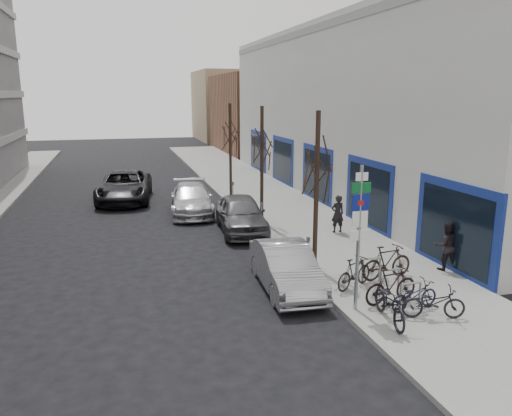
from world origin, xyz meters
TOP-DOWN VIEW (x-y plane):
  - ground at (0.00, 0.00)m, footprint 120.00×120.00m
  - sidewalk_east at (4.50, 10.00)m, footprint 5.00×70.00m
  - commercial_building at (17.00, 16.00)m, footprint 20.00×32.00m
  - brick_building_far at (13.00, 40.00)m, footprint 12.00×14.00m
  - tan_building_far at (13.50, 55.00)m, footprint 13.00×12.00m
  - highway_sign_pole at (2.40, -0.01)m, footprint 0.55×0.10m
  - bike_rack at (3.80, 0.60)m, footprint 0.66×2.26m
  - tree_near at (2.60, 3.50)m, footprint 1.80×1.80m
  - tree_mid at (2.60, 10.00)m, footprint 1.80×1.80m
  - tree_far at (2.60, 16.50)m, footprint 1.80×1.80m
  - meter_front at (2.15, 3.00)m, footprint 0.10×0.08m
  - meter_mid at (2.15, 8.50)m, footprint 0.10×0.08m
  - meter_back at (2.15, 14.00)m, footprint 0.10×0.08m
  - bike_near_left at (2.90, -0.97)m, footprint 0.87×2.03m
  - bike_near_right at (3.56, 0.10)m, footprint 1.86×0.81m
  - bike_mid_curb at (3.95, -0.47)m, footprint 1.63×0.73m
  - bike_mid_inner at (3.07, 1.43)m, footprint 1.69×1.19m
  - bike_far_curb at (4.14, -1.08)m, footprint 1.75×1.00m
  - bike_far_inner at (4.43, 1.86)m, footprint 1.97×0.84m
  - parked_car_front at (1.13, 2.26)m, footprint 1.78×4.44m
  - parked_car_mid at (1.40, 9.18)m, footprint 2.32×4.94m
  - parked_car_back at (-0.20, 13.28)m, footprint 2.64×5.35m
  - lane_car at (-3.45, 17.40)m, footprint 3.54×6.45m
  - pedestrian_near at (5.26, 7.45)m, footprint 0.62×0.42m
  - pedestrian_far at (6.80, 2.10)m, footprint 0.72×0.58m

SIDE VIEW (x-z plane):
  - ground at x=0.00m, z-range 0.00..0.00m
  - sidewalk_east at x=4.50m, z-range 0.00..0.15m
  - bike_mid_curb at x=3.95m, z-range 0.15..1.11m
  - bike_mid_inner at x=3.07m, z-range 0.15..1.15m
  - bike_rack at x=3.80m, z-range 0.24..1.07m
  - bike_far_curb at x=4.14m, z-range 0.15..1.17m
  - bike_near_right at x=3.56m, z-range 0.15..1.24m
  - parked_car_front at x=1.13m, z-range 0.00..1.44m
  - bike_far_inner at x=4.43m, z-range 0.15..1.31m
  - parked_car_back at x=-0.20m, z-range 0.00..1.49m
  - bike_near_left at x=2.90m, z-range 0.15..1.35m
  - parked_car_mid at x=1.40m, z-range 0.00..1.64m
  - lane_car at x=-3.45m, z-range 0.00..1.71m
  - meter_front at x=2.15m, z-range 0.28..1.55m
  - meter_mid at x=2.15m, z-range 0.28..1.55m
  - meter_back at x=2.15m, z-range 0.28..1.55m
  - pedestrian_near at x=5.26m, z-range 0.15..1.79m
  - pedestrian_far at x=6.80m, z-range 0.15..1.86m
  - highway_sign_pole at x=2.40m, z-range 0.36..4.56m
  - brick_building_far at x=13.00m, z-range 0.00..8.00m
  - tree_near at x=2.60m, z-range 1.35..6.85m
  - tree_mid at x=2.60m, z-range 1.35..6.85m
  - tree_far at x=2.60m, z-range 1.35..6.85m
  - tan_building_far at x=13.50m, z-range 0.00..9.00m
  - commercial_building at x=17.00m, z-range 0.00..10.00m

